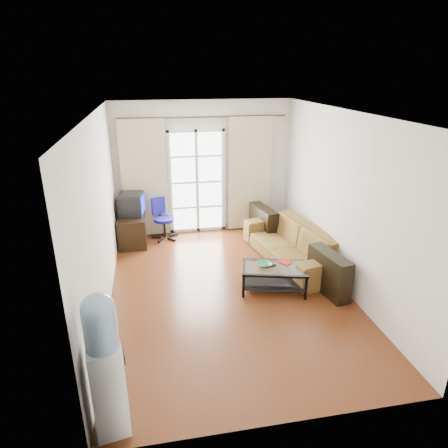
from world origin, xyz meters
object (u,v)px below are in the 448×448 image
(tv_stand, at_px, (132,230))
(water_cooler, at_px, (105,363))
(sofa, at_px, (291,244))
(task_chair, at_px, (164,227))
(crt_tv, at_px, (130,204))
(coffee_table, at_px, (274,275))

(tv_stand, xyz_separation_m, water_cooler, (-0.10, -4.45, 0.49))
(sofa, distance_m, tv_stand, 3.10)
(sofa, xyz_separation_m, water_cooler, (-2.91, -3.14, 0.45))
(tv_stand, bearing_deg, sofa, -24.76)
(sofa, height_order, task_chair, task_chair)
(crt_tv, height_order, task_chair, crt_tv)
(tv_stand, relative_size, crt_tv, 1.50)
(task_chair, bearing_deg, water_cooler, -122.39)
(coffee_table, height_order, water_cooler, water_cooler)
(tv_stand, bearing_deg, water_cooler, -91.01)
(sofa, bearing_deg, coffee_table, -43.73)
(tv_stand, relative_size, task_chair, 0.95)
(sofa, xyz_separation_m, coffee_table, (-0.61, -0.92, -0.07))
(water_cooler, bearing_deg, crt_tv, 78.37)
(crt_tv, xyz_separation_m, water_cooler, (-0.10, -4.53, -0.01))
(crt_tv, bearing_deg, coffee_table, -38.18)
(tv_stand, xyz_separation_m, task_chair, (0.62, 0.18, -0.04))
(coffee_table, height_order, task_chair, task_chair)
(sofa, height_order, water_cooler, water_cooler)
(coffee_table, bearing_deg, tv_stand, 134.69)
(crt_tv, distance_m, water_cooler, 4.53)
(coffee_table, bearing_deg, task_chair, 123.33)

